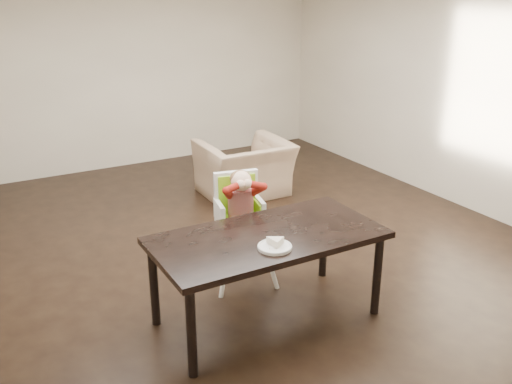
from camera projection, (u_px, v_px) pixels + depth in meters
ground at (242, 256)px, 5.72m from camera, size 7.00×7.00×0.00m
room_walls at (240, 69)px, 5.07m from camera, size 6.02×7.02×2.71m
dining_table at (268, 244)px, 4.45m from camera, size 1.80×0.90×0.75m
high_chair at (240, 203)px, 5.05m from camera, size 0.53×0.53×1.06m
plate at (275, 245)px, 4.19m from camera, size 0.29×0.29×0.07m
armchair at (245, 160)px, 7.21m from camera, size 1.08×0.71×0.94m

